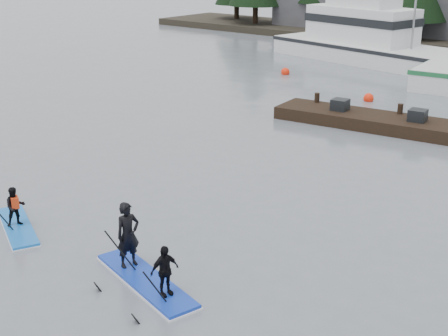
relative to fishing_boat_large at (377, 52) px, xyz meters
The scene contains 7 objects.
ground 32.75m from the fishing_boat_large, 76.44° to the right, with size 160.00×160.00×0.00m, color slate.
waterfront_building 13.83m from the fishing_boat_large, 117.45° to the left, with size 18.00×6.00×5.00m, color #4C4C51.
fishing_boat_large is the anchor object (origin of this frame).
buoy_a 7.97m from the fishing_boat_large, 107.73° to the right, with size 0.54×0.54×0.54m, color #FF280C.
buoy_b 11.83m from the fishing_boat_large, 65.42° to the right, with size 0.53×0.53×0.53m, color #FF280C.
paddleboard_solo 31.42m from the fishing_boat_large, 81.85° to the right, with size 2.95×1.84×1.76m.
paddleboard_duo 32.27m from the fishing_boat_large, 73.13° to the right, with size 3.58×1.74×2.25m.
Camera 1 is at (11.47, -7.93, 7.53)m, focal length 50.00 mm.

